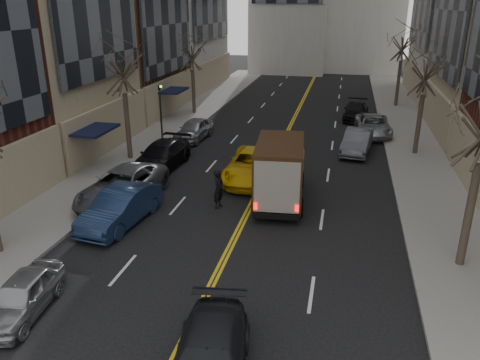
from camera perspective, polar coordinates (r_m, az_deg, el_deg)
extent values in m
cube|color=slate|center=(36.49, -8.82, 6.00)|extent=(4.00, 66.00, 0.15)
cube|color=slate|center=(34.42, 20.45, 3.98)|extent=(4.00, 66.00, 0.15)
cube|color=black|center=(28.50, -17.48, 5.85)|extent=(2.00, 3.00, 0.15)
cube|color=black|center=(29.23, -18.80, 3.91)|extent=(0.20, 3.00, 2.50)
cube|color=black|center=(39.98, -8.28, 10.77)|extent=(2.00, 3.00, 0.15)
cube|color=black|center=(40.51, -9.41, 9.32)|extent=(0.20, 3.00, 2.50)
cylinder|color=#382D23|center=(29.70, -13.53, 6.38)|extent=(0.30, 0.30, 4.05)
cylinder|color=#382D23|center=(41.51, -5.70, 10.69)|extent=(0.30, 0.30, 3.69)
cylinder|color=#382D23|center=(18.87, 26.10, -3.94)|extent=(0.30, 0.30, 3.96)
cylinder|color=#382D23|center=(31.98, 20.95, 6.35)|extent=(0.30, 0.30, 3.78)
cylinder|color=#382D23|center=(46.56, 18.72, 11.11)|extent=(0.30, 0.30, 4.14)
cylinder|color=black|center=(30.93, -9.57, 7.01)|extent=(0.12, 0.12, 3.80)
imported|color=black|center=(30.46, -9.84, 11.30)|extent=(0.15, 0.18, 0.90)
sphere|color=#0CE526|center=(30.32, -9.63, 11.17)|extent=(0.14, 0.14, 0.14)
cube|color=black|center=(23.37, 4.79, -1.43)|extent=(2.53, 6.00, 0.27)
cube|color=black|center=(25.06, 5.11, 2.37)|extent=(2.28, 1.74, 1.92)
cube|color=black|center=(22.43, 4.83, 1.21)|extent=(2.59, 4.65, 2.74)
cube|color=black|center=(20.81, 4.39, -4.37)|extent=(2.10, 0.36, 0.27)
cube|color=red|center=(20.67, 1.89, -3.23)|extent=(0.17, 0.07, 0.32)
cube|color=red|center=(20.60, 6.95, -3.48)|extent=(0.17, 0.07, 0.32)
cube|color=gold|center=(22.36, 2.02, 2.70)|extent=(0.11, 0.82, 0.82)
cube|color=gold|center=(22.28, 7.74, 2.44)|extent=(0.11, 0.82, 0.82)
cylinder|color=black|center=(25.24, 2.57, 0.21)|extent=(0.33, 0.90, 0.88)
cylinder|color=black|center=(25.16, 7.46, -0.02)|extent=(0.33, 0.90, 0.88)
cylinder|color=black|center=(22.04, 1.78, -2.98)|extent=(0.33, 0.90, 0.88)
cylinder|color=black|center=(21.96, 7.38, -3.25)|extent=(0.33, 0.90, 0.88)
cube|color=black|center=(13.12, -2.98, -17.46)|extent=(0.13, 0.04, 0.09)
cube|color=blue|center=(13.09, -3.02, -17.54)|extent=(0.10, 0.01, 0.06)
imported|color=#D9A509|center=(26.09, 1.55, 1.80)|extent=(2.74, 5.84, 1.61)
imported|color=black|center=(22.45, -2.62, -1.08)|extent=(0.59, 0.78, 1.92)
imported|color=#96999D|center=(16.80, -25.07, -12.69)|extent=(1.90, 3.88, 1.27)
imported|color=#13213D|center=(21.50, -14.37, -3.25)|extent=(2.26, 5.03, 1.60)
imported|color=#4B4C53|center=(23.82, -14.13, -0.76)|extent=(3.04, 6.04, 1.64)
imported|color=black|center=(28.23, -9.56, 2.94)|extent=(2.47, 5.43, 1.54)
imported|color=#93949A|center=(33.89, -5.62, 6.16)|extent=(2.12, 4.51, 1.49)
imported|color=#4D5055|center=(31.65, 14.09, 4.57)|extent=(2.24, 4.81, 1.53)
imported|color=#97989E|center=(36.27, 15.92, 6.41)|extent=(2.69, 5.36, 1.46)
imported|color=black|center=(40.98, 13.97, 8.19)|extent=(2.24, 4.95, 1.41)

